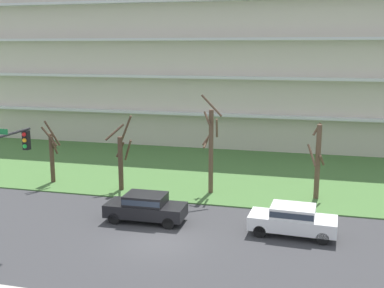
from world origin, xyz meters
name	(u,v)px	position (x,y,z in m)	size (l,w,h in m)	color
ground	(159,242)	(0.00, 0.00, 0.00)	(160.00, 160.00, 0.00)	#38383A
grass_lawn_strip	(216,171)	(0.00, 14.00, 0.04)	(80.00, 16.00, 0.08)	#477238
apartment_building	(244,57)	(0.00, 28.06, 8.49)	(54.24, 13.07, 16.99)	beige
tree_far_left	(52,154)	(-10.52, 8.01, 2.14)	(1.13, 1.11, 4.58)	#4C3828
tree_left	(121,157)	(-5.14, 7.63, 2.28)	(1.91, 1.24, 5.12)	#4C3828
tree_center	(211,147)	(0.80, 8.37, 3.13)	(1.45, 1.46, 6.61)	brown
tree_right	(317,161)	(7.51, 8.84, 2.51)	(1.17, 1.16, 4.89)	brown
sedan_black_near_left	(146,206)	(-1.60, 2.50, 0.87)	(4.43, 1.86, 1.57)	black
sedan_white_center_left	(293,219)	(6.35, 2.50, 0.87)	(4.49, 2.03, 1.57)	white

